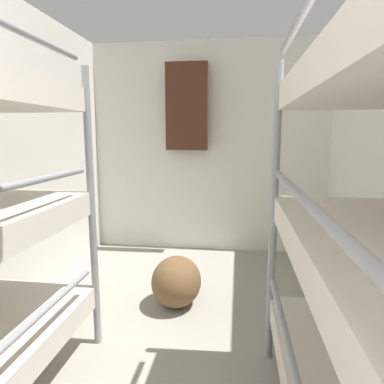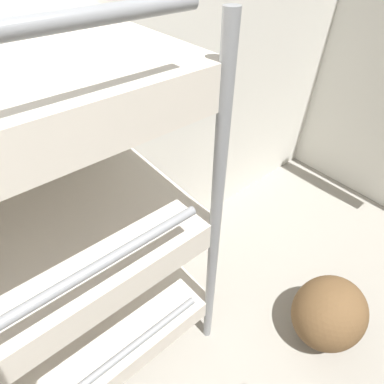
# 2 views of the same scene
# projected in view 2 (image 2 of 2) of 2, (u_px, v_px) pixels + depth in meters

# --- Properties ---
(wall_left) EXTENTS (0.06, 4.31, 2.29)m
(wall_left) POSITION_uv_depth(u_px,v_px,m) (68.00, 120.00, 1.37)
(wall_left) COLOR silver
(wall_left) RESTS_ON ground_plane
(duffel_bag) EXTENTS (0.38, 0.45, 0.38)m
(duffel_bag) POSITION_uv_depth(u_px,v_px,m) (329.00, 312.00, 1.68)
(duffel_bag) COLOR brown
(duffel_bag) RESTS_ON ground_plane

